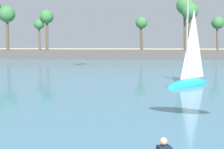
# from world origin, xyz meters

# --- Properties ---
(sea) EXTENTS (220.00, 98.99, 0.06)m
(sea) POSITION_xyz_m (0.00, 56.13, 0.03)
(sea) COLOR teal
(sea) RESTS_ON ground
(palm_headland) EXTENTS (106.47, 6.15, 12.34)m
(palm_headland) POSITION_xyz_m (-0.43, 65.55, 2.94)
(palm_headland) COLOR #514C47
(palm_headland) RESTS_ON ground
(sailboat_mid_bay) EXTENTS (5.28, 5.38, 8.41)m
(sailboat_mid_bay) POSITION_xyz_m (7.77, 28.16, 0.82)
(sailboat_mid_bay) COLOR teal
(sailboat_mid_bay) RESTS_ON sea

